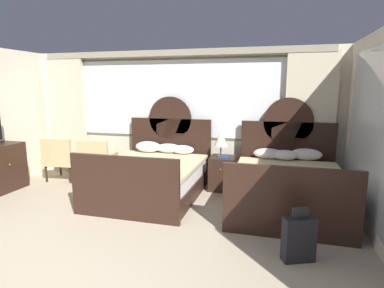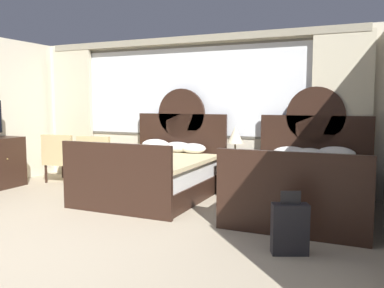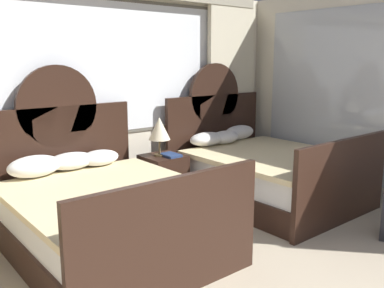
{
  "view_description": "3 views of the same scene",
  "coord_description": "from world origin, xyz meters",
  "px_view_note": "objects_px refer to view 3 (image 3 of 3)",
  "views": [
    {
      "loc": [
        2.01,
        -2.37,
        1.95
      ],
      "look_at": [
        0.68,
        2.52,
        1.03
      ],
      "focal_mm": 29.3,
      "sensor_mm": 36.0,
      "label": 1
    },
    {
      "loc": [
        2.99,
        -2.84,
        1.51
      ],
      "look_at": [
        0.74,
        2.26,
        0.93
      ],
      "focal_mm": 37.57,
      "sensor_mm": 36.0,
      "label": 2
    },
    {
      "loc": [
        -1.87,
        -0.75,
        1.83
      ],
      "look_at": [
        0.67,
        2.34,
        1.0
      ],
      "focal_mm": 39.13,
      "sensor_mm": 36.0,
      "label": 3
    }
  ],
  "objects_px": {
    "bed_near_mirror": "(265,171)",
    "book_on_nightstand": "(170,155)",
    "bed_near_window": "(104,212)",
    "nightstand_between_beds": "(163,180)",
    "table_lamp_on_nightstand": "(159,129)"
  },
  "relations": [
    {
      "from": "nightstand_between_beds",
      "to": "book_on_nightstand",
      "type": "relative_size",
      "value": 2.48
    },
    {
      "from": "bed_near_mirror",
      "to": "nightstand_between_beds",
      "type": "distance_m",
      "value": 1.34
    },
    {
      "from": "table_lamp_on_nightstand",
      "to": "book_on_nightstand",
      "type": "relative_size",
      "value": 1.86
    },
    {
      "from": "nightstand_between_beds",
      "to": "book_on_nightstand",
      "type": "height_order",
      "value": "book_on_nightstand"
    },
    {
      "from": "bed_near_mirror",
      "to": "book_on_nightstand",
      "type": "height_order",
      "value": "bed_near_mirror"
    },
    {
      "from": "bed_near_mirror",
      "to": "table_lamp_on_nightstand",
      "type": "height_order",
      "value": "bed_near_mirror"
    },
    {
      "from": "bed_near_mirror",
      "to": "table_lamp_on_nightstand",
      "type": "bearing_deg",
      "value": 151.29
    },
    {
      "from": "bed_near_window",
      "to": "table_lamp_on_nightstand",
      "type": "xyz_separation_m",
      "value": [
        1.13,
        0.66,
        0.61
      ]
    },
    {
      "from": "bed_near_window",
      "to": "bed_near_mirror",
      "type": "distance_m",
      "value": 2.33
    },
    {
      "from": "table_lamp_on_nightstand",
      "to": "book_on_nightstand",
      "type": "xyz_separation_m",
      "value": [
        0.09,
        -0.11,
        -0.32
      ]
    },
    {
      "from": "bed_near_window",
      "to": "nightstand_between_beds",
      "type": "height_order",
      "value": "bed_near_window"
    },
    {
      "from": "bed_near_window",
      "to": "book_on_nightstand",
      "type": "height_order",
      "value": "bed_near_window"
    },
    {
      "from": "bed_near_mirror",
      "to": "book_on_nightstand",
      "type": "bearing_deg",
      "value": 153.62
    },
    {
      "from": "bed_near_window",
      "to": "nightstand_between_beds",
      "type": "relative_size",
      "value": 3.36
    },
    {
      "from": "bed_near_mirror",
      "to": "book_on_nightstand",
      "type": "xyz_separation_m",
      "value": [
        -1.12,
        0.56,
        0.29
      ]
    }
  ]
}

